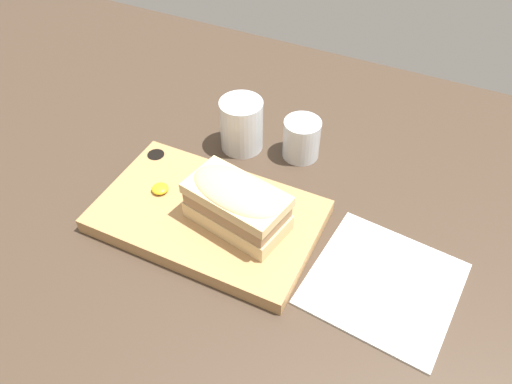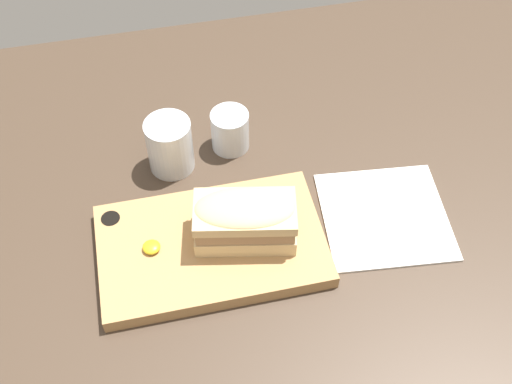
# 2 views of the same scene
# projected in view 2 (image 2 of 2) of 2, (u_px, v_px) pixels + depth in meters

# --- Properties ---
(dining_table) EXTENTS (1.91, 1.00, 0.02)m
(dining_table) POSITION_uv_depth(u_px,v_px,m) (206.00, 223.00, 1.01)
(dining_table) COLOR #423326
(dining_table) RESTS_ON ground
(serving_board) EXTENTS (0.33, 0.21, 0.03)m
(serving_board) POSITION_uv_depth(u_px,v_px,m) (208.00, 246.00, 0.95)
(serving_board) COLOR tan
(serving_board) RESTS_ON dining_table
(sandwich) EXTENTS (0.16, 0.10, 0.08)m
(sandwich) POSITION_uv_depth(u_px,v_px,m) (245.00, 218.00, 0.92)
(sandwich) COLOR #DBBC84
(sandwich) RESTS_ON serving_board
(mustard_dollop) EXTENTS (0.03, 0.03, 0.01)m
(mustard_dollop) POSITION_uv_depth(u_px,v_px,m) (151.00, 247.00, 0.93)
(mustard_dollop) COLOR gold
(mustard_dollop) RESTS_ON serving_board
(water_glass) EXTENTS (0.07, 0.07, 0.09)m
(water_glass) POSITION_uv_depth(u_px,v_px,m) (170.00, 148.00, 1.04)
(water_glass) COLOR silver
(water_glass) RESTS_ON dining_table
(wine_glass) EXTENTS (0.06, 0.06, 0.07)m
(wine_glass) POSITION_uv_depth(u_px,v_px,m) (230.00, 132.00, 1.07)
(wine_glass) COLOR silver
(wine_glass) RESTS_ON dining_table
(napkin) EXTENTS (0.21, 0.21, 0.00)m
(napkin) POSITION_uv_depth(u_px,v_px,m) (385.00, 216.00, 1.00)
(napkin) COLOR white
(napkin) RESTS_ON dining_table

